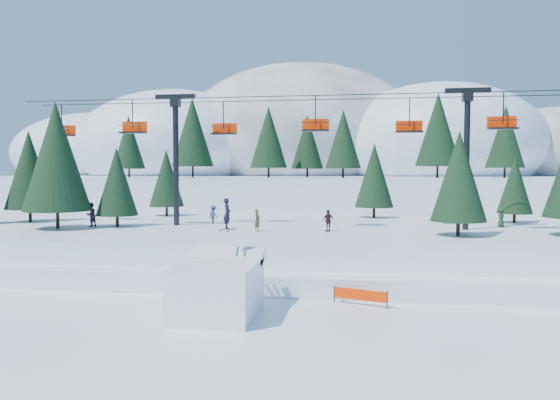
# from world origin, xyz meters

# --- Properties ---
(ground) EXTENTS (160.00, 160.00, 0.00)m
(ground) POSITION_xyz_m (0.00, 0.00, 0.00)
(ground) COLOR white
(ground) RESTS_ON ground
(mid_shelf) EXTENTS (70.00, 22.00, 2.50)m
(mid_shelf) POSITION_xyz_m (0.00, 18.00, 1.25)
(mid_shelf) COLOR white
(mid_shelf) RESTS_ON ground
(berm) EXTENTS (70.00, 6.00, 1.10)m
(berm) POSITION_xyz_m (0.00, 8.00, 0.55)
(berm) COLOR white
(berm) RESTS_ON ground
(mountain_ridge) EXTENTS (119.00, 60.00, 26.46)m
(mountain_ridge) POSITION_xyz_m (-5.09, 73.34, 9.64)
(mountain_ridge) COLOR white
(mountain_ridge) RESTS_ON ground
(jump_kicker) EXTENTS (3.64, 4.97, 5.44)m
(jump_kicker) POSITION_xyz_m (-1.10, 1.19, 1.34)
(jump_kicker) COLOR white
(jump_kicker) RESTS_ON ground
(chairlift) EXTENTS (46.00, 3.21, 10.28)m
(chairlift) POSITION_xyz_m (0.94, 18.05, 9.32)
(chairlift) COLOR black
(chairlift) RESTS_ON mid_shelf
(conifer_stand) EXTENTS (63.02, 17.67, 10.18)m
(conifer_stand) POSITION_xyz_m (3.29, 18.29, 7.14)
(conifer_stand) COLOR black
(conifer_stand) RESTS_ON mid_shelf
(distant_skiers) EXTENTS (31.86, 6.26, 1.87)m
(distant_skiers) POSITION_xyz_m (-4.13, 17.13, 3.32)
(distant_skiers) COLOR #3D1A27
(distant_skiers) RESTS_ON mid_shelf
(banner_near) EXTENTS (2.71, 0.98, 0.90)m
(banner_near) POSITION_xyz_m (5.47, 4.15, 0.54)
(banner_near) COLOR black
(banner_near) RESTS_ON ground
(banner_far) EXTENTS (2.77, 0.75, 0.90)m
(banner_far) POSITION_xyz_m (10.91, 6.31, 0.54)
(banner_far) COLOR black
(banner_far) RESTS_ON ground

